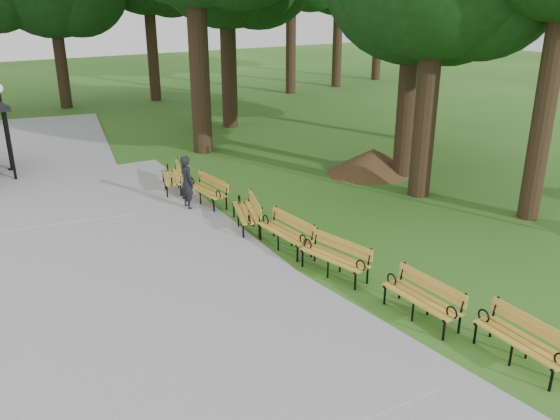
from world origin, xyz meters
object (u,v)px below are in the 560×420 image
person (187,182)px  lamp_post (2,109)px  dirt_mound (373,160)px  bench_2 (334,258)px  bench_3 (285,233)px  bench_1 (421,299)px  bench_6 (171,177)px  bench_5 (206,191)px  bench_4 (246,213)px  bench_0 (521,341)px

person → lamp_post: bearing=25.7°
dirt_mound → bench_2: (-6.07, -6.01, -0.00)m
bench_2 → bench_3: same height
lamp_post → bench_1: bearing=-69.7°
lamp_post → bench_6: size_ratio=1.69×
bench_1 → bench_2: 2.52m
person → bench_5: bearing=-88.8°
bench_2 → bench_4: same height
person → bench_4: bearing=-164.5°
bench_4 → bench_5: 2.33m
person → bench_4: 2.44m
dirt_mound → bench_4: bearing=-160.2°
bench_0 → bench_5: (-1.42, 10.54, 0.00)m
dirt_mound → bench_6: size_ratio=1.54×
dirt_mound → bench_2: 8.54m
bench_4 → bench_5: size_ratio=1.00×
bench_2 → bench_6: size_ratio=1.00×
dirt_mound → bench_6: 7.33m
bench_2 → bench_6: same height
bench_6 → lamp_post: bearing=-123.9°
bench_5 → bench_3: bearing=-0.7°
person → bench_2: bearing=-172.9°
lamp_post → dirt_mound: size_ratio=1.09×
bench_0 → bench_6: (-1.86, 12.40, 0.00)m
bench_3 → bench_5: same height
bench_1 → bench_4: same height
bench_1 → bench_3: 4.41m
bench_0 → bench_6: bearing=-171.0°
lamp_post → bench_0: size_ratio=1.69×
lamp_post → dirt_mound: bearing=-31.5°
dirt_mound → bench_4: dirt_mound is taller
lamp_post → bench_4: size_ratio=1.69×
bench_2 → person: bearing=178.5°
dirt_mound → bench_4: 6.88m
bench_4 → bench_6: (-0.62, 4.19, 0.00)m
bench_5 → bench_4: bearing=-1.4°
bench_1 → bench_3: same height
bench_1 → bench_4: bearing=-175.4°
bench_1 → bench_6: (-1.40, 10.37, 0.00)m
bench_3 → bench_5: 4.15m
person → bench_1: 8.60m
bench_1 → bench_6: same height
bench_0 → bench_2: size_ratio=1.00×
bench_4 → bench_5: same height
bench_0 → bench_2: 4.60m
bench_2 → bench_5: bearing=172.4°
person → bench_1: bearing=-173.8°
dirt_mound → bench_6: bearing=165.2°
lamp_post → bench_2: lamp_post is taller
bench_4 → bench_6: same height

